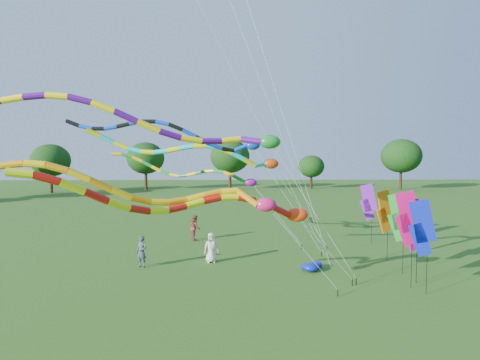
{
  "coord_description": "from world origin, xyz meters",
  "views": [
    {
      "loc": [
        -2.64,
        -15.91,
        6.0
      ],
      "look_at": [
        -2.16,
        3.15,
        4.8
      ],
      "focal_mm": 30.0,
      "sensor_mm": 36.0,
      "label": 1
    }
  ],
  "objects_px": {
    "person_c": "(195,228)",
    "person_b": "(142,252)",
    "tube_kite_orange": "(175,193)",
    "blue_nylon_heap": "(311,267)",
    "tube_kite_red": "(212,205)",
    "person_a": "(211,248)"
  },
  "relations": [
    {
      "from": "person_c",
      "to": "person_b",
      "type": "bearing_deg",
      "value": 147.87
    },
    {
      "from": "tube_kite_orange",
      "to": "blue_nylon_heap",
      "type": "xyz_separation_m",
      "value": [
        6.28,
        5.22,
        -4.37
      ]
    },
    {
      "from": "tube_kite_orange",
      "to": "tube_kite_red",
      "type": "bearing_deg",
      "value": -5.13
    },
    {
      "from": "person_a",
      "to": "tube_kite_red",
      "type": "bearing_deg",
      "value": -97.74
    },
    {
      "from": "person_a",
      "to": "person_b",
      "type": "bearing_deg",
      "value": -176.72
    },
    {
      "from": "tube_kite_red",
      "to": "person_b",
      "type": "xyz_separation_m",
      "value": [
        -4.02,
        5.93,
        -3.25
      ]
    },
    {
      "from": "blue_nylon_heap",
      "to": "person_c",
      "type": "bearing_deg",
      "value": 130.96
    },
    {
      "from": "person_b",
      "to": "person_c",
      "type": "xyz_separation_m",
      "value": [
        2.26,
        6.8,
        0.03
      ]
    },
    {
      "from": "tube_kite_red",
      "to": "tube_kite_orange",
      "type": "relative_size",
      "value": 0.95
    },
    {
      "from": "tube_kite_orange",
      "to": "person_a",
      "type": "distance_m",
      "value": 8.02
    },
    {
      "from": "tube_kite_red",
      "to": "person_b",
      "type": "height_order",
      "value": "tube_kite_red"
    },
    {
      "from": "tube_kite_red",
      "to": "person_c",
      "type": "height_order",
      "value": "tube_kite_red"
    },
    {
      "from": "person_b",
      "to": "person_a",
      "type": "bearing_deg",
      "value": 39.57
    },
    {
      "from": "tube_kite_red",
      "to": "person_a",
      "type": "height_order",
      "value": "tube_kite_red"
    },
    {
      "from": "person_b",
      "to": "person_c",
      "type": "height_order",
      "value": "person_c"
    },
    {
      "from": "blue_nylon_heap",
      "to": "person_a",
      "type": "distance_m",
      "value": 5.58
    },
    {
      "from": "tube_kite_orange",
      "to": "blue_nylon_heap",
      "type": "height_order",
      "value": "tube_kite_orange"
    },
    {
      "from": "tube_kite_red",
      "to": "blue_nylon_heap",
      "type": "relative_size",
      "value": 7.43
    },
    {
      "from": "tube_kite_red",
      "to": "blue_nylon_heap",
      "type": "bearing_deg",
      "value": 22.68
    },
    {
      "from": "tube_kite_red",
      "to": "person_a",
      "type": "relative_size",
      "value": 7.28
    },
    {
      "from": "blue_nylon_heap",
      "to": "tube_kite_orange",
      "type": "bearing_deg",
      "value": -140.23
    },
    {
      "from": "person_a",
      "to": "person_c",
      "type": "distance_m",
      "value": 6.05
    }
  ]
}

